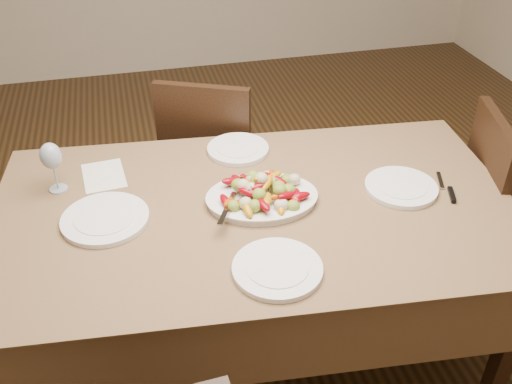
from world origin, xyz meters
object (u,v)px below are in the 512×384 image
at_px(chair_far, 216,159).
at_px(plate_left, 105,219).
at_px(serving_platter, 262,199).
at_px(plate_right, 401,187).
at_px(plate_near, 277,269).
at_px(dining_table, 256,285).
at_px(plate_far, 238,149).
at_px(wine_glass, 53,166).

bearing_deg(chair_far, plate_left, 80.69).
xyz_separation_m(chair_far, serving_platter, (0.03, -0.78, 0.30)).
xyz_separation_m(chair_far, plate_right, (0.55, -0.83, 0.29)).
height_order(plate_left, plate_near, same).
bearing_deg(plate_near, plate_right, 29.42).
relative_size(serving_platter, plate_near, 1.39).
bearing_deg(chair_far, dining_table, 114.85).
bearing_deg(plate_far, plate_near, -92.77).
bearing_deg(chair_far, plate_near, 113.92).
height_order(plate_left, plate_right, same).
bearing_deg(plate_left, wine_glass, 124.63).
distance_m(serving_platter, plate_right, 0.52).
height_order(serving_platter, plate_far, serving_platter).
bearing_deg(plate_far, dining_table, -92.82).
bearing_deg(plate_near, wine_glass, 137.28).
relative_size(plate_far, wine_glass, 1.21).
distance_m(plate_left, plate_far, 0.64).
height_order(dining_table, plate_near, plate_near).
bearing_deg(plate_far, plate_right, -38.07).
relative_size(plate_left, plate_near, 1.07).
distance_m(dining_table, serving_platter, 0.39).
distance_m(chair_far, plate_left, 0.96).
xyz_separation_m(chair_far, plate_left, (-0.51, -0.76, 0.29)).
distance_m(plate_near, wine_glass, 0.90).
distance_m(serving_platter, plate_near, 0.36).
xyz_separation_m(serving_platter, plate_left, (-0.54, 0.02, -0.00)).
bearing_deg(plate_far, serving_platter, -88.81).
xyz_separation_m(plate_left, wine_glass, (-0.16, 0.23, 0.09)).
distance_m(chair_far, serving_platter, 0.84).
xyz_separation_m(dining_table, plate_near, (-0.02, -0.34, 0.39)).
distance_m(dining_table, plate_near, 0.51).
distance_m(plate_right, plate_near, 0.64).
distance_m(plate_far, plate_near, 0.72).
relative_size(plate_near, wine_glass, 1.35).
bearing_deg(plate_left, chair_far, 56.28).
xyz_separation_m(plate_right, plate_near, (-0.56, -0.31, 0.00)).
relative_size(plate_right, wine_glass, 1.29).
distance_m(dining_table, plate_right, 0.67).
height_order(plate_right, plate_far, same).
distance_m(plate_right, wine_glass, 1.26).
height_order(plate_far, plate_near, same).
height_order(plate_right, plate_near, same).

